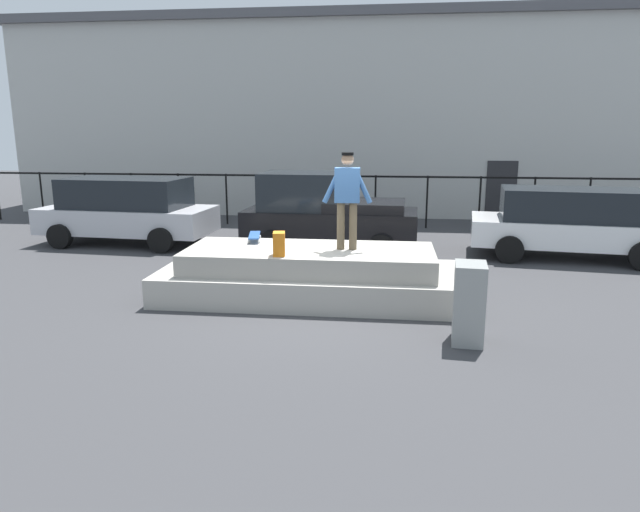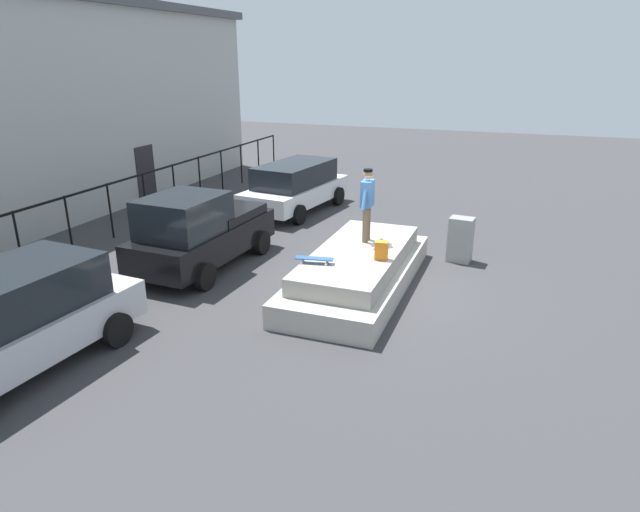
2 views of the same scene
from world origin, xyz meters
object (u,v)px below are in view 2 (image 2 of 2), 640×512
at_px(car_silver_hatchback_near, 5,321).
at_px(skateboarder, 367,200).
at_px(backpack, 381,250).
at_px(utility_box, 460,240).
at_px(car_black_pickup_mid, 200,231).
at_px(car_white_hatchback_far, 295,185).
at_px(skateboard, 314,259).

bearing_deg(car_silver_hatchback_near, skateboarder, -35.24).
xyz_separation_m(skateboarder, car_silver_hatchback_near, (-6.23, 4.40, -0.98)).
bearing_deg(skateboarder, backpack, -149.35).
height_order(car_silver_hatchback_near, utility_box, car_silver_hatchback_near).
height_order(car_silver_hatchback_near, car_black_pickup_mid, car_black_pickup_mid).
height_order(car_white_hatchback_far, utility_box, car_white_hatchback_far).
distance_m(backpack, utility_box, 3.35).
bearing_deg(skateboard, car_black_pickup_mid, 73.95).
relative_size(backpack, utility_box, 0.35).
relative_size(skateboarder, utility_box, 1.47).
height_order(car_black_pickup_mid, car_white_hatchback_far, car_black_pickup_mid).
bearing_deg(backpack, skateboarder, -68.33).
distance_m(car_black_pickup_mid, car_white_hatchback_far, 5.91).
xyz_separation_m(car_silver_hatchback_near, car_white_hatchback_far, (11.28, -0.41, -0.05)).
xyz_separation_m(car_white_hatchback_far, utility_box, (-3.14, -5.99, -0.30)).
bearing_deg(backpack, skateboard, 20.99).
distance_m(skateboard, car_silver_hatchback_near, 5.80).
xyz_separation_m(skateboard, car_black_pickup_mid, (0.99, 3.44, -0.05)).
bearing_deg(skateboard, car_white_hatchback_far, 26.08).
relative_size(car_black_pickup_mid, utility_box, 3.73).
distance_m(skateboard, car_black_pickup_mid, 3.58).
xyz_separation_m(backpack, car_black_pickup_mid, (0.26, 4.71, -0.15)).
height_order(backpack, car_white_hatchback_far, car_white_hatchback_far).
bearing_deg(car_black_pickup_mid, car_white_hatchback_far, -0.64).
height_order(skateboard, backpack, backpack).
distance_m(skateboarder, utility_box, 3.07).
bearing_deg(car_black_pickup_mid, skateboarder, -78.12).
bearing_deg(backpack, car_white_hatchback_far, -62.00).
relative_size(skateboarder, car_black_pickup_mid, 0.39).
distance_m(skateboarder, backpack, 1.52).
distance_m(skateboarder, skateboard, 2.14).
relative_size(backpack, car_black_pickup_mid, 0.09).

